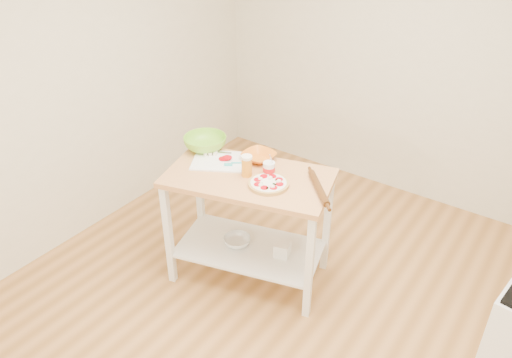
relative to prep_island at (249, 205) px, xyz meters
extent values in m
cube|color=#B57C42|center=(0.47, -0.37, -0.66)|extent=(4.00, 4.50, 0.02)
cube|color=beige|center=(0.47, 1.89, 0.70)|extent=(4.00, 0.02, 2.70)
cube|color=beige|center=(-1.54, -0.37, 0.70)|extent=(0.02, 4.50, 2.70)
cube|color=tan|center=(0.00, 0.00, 0.23)|extent=(1.28, 0.91, 0.04)
cube|color=white|center=(0.00, 0.00, -0.40)|extent=(1.19, 0.84, 0.02)
cube|color=white|center=(-0.44, -0.40, -0.22)|extent=(0.06, 0.06, 0.86)
cube|color=white|center=(-0.59, 0.12, -0.22)|extent=(0.06, 0.06, 0.86)
cube|color=white|center=(0.59, -0.12, -0.22)|extent=(0.06, 0.06, 0.86)
cube|color=white|center=(0.44, 0.40, -0.22)|extent=(0.06, 0.06, 0.86)
cylinder|color=tan|center=(0.19, -0.03, 0.26)|extent=(0.28, 0.28, 0.02)
cylinder|color=tan|center=(0.19, -0.03, 0.27)|extent=(0.28, 0.28, 0.01)
cylinder|color=white|center=(0.19, -0.03, 0.27)|extent=(0.24, 0.24, 0.01)
cylinder|color=#B4050F|center=(0.26, -0.01, 0.28)|extent=(0.05, 0.05, 0.01)
cylinder|color=#B4050F|center=(0.23, 0.04, 0.28)|extent=(0.05, 0.05, 0.01)
cylinder|color=#B4050F|center=(0.17, 0.05, 0.28)|extent=(0.05, 0.05, 0.01)
cylinder|color=#B4050F|center=(0.12, 0.01, 0.28)|extent=(0.05, 0.05, 0.01)
cylinder|color=#B4050F|center=(0.11, -0.05, 0.28)|extent=(0.05, 0.05, 0.01)
cylinder|color=#B4050F|center=(0.14, -0.10, 0.28)|extent=(0.05, 0.05, 0.01)
cylinder|color=#B4050F|center=(0.20, -0.11, 0.28)|extent=(0.05, 0.05, 0.01)
cylinder|color=#B4050F|center=(0.25, -0.07, 0.28)|extent=(0.05, 0.05, 0.01)
sphere|color=white|center=(0.24, 0.02, 0.28)|extent=(0.03, 0.03, 0.03)
sphere|color=white|center=(0.17, 0.02, 0.28)|extent=(0.03, 0.03, 0.03)
sphere|color=white|center=(0.12, -0.03, 0.28)|extent=(0.03, 0.03, 0.03)
sphere|color=white|center=(0.17, -0.09, 0.28)|extent=(0.03, 0.03, 0.03)
sphere|color=white|center=(0.24, -0.07, 0.28)|extent=(0.03, 0.03, 0.03)
sphere|color=white|center=(0.24, 0.01, 0.28)|extent=(0.03, 0.03, 0.03)
sphere|color=white|center=(0.17, 0.02, 0.28)|extent=(0.03, 0.03, 0.03)
plane|color=#14580D|center=(0.24, -0.03, 0.28)|extent=(0.02, 0.02, 0.00)
plane|color=#14580D|center=(0.22, 0.02, 0.28)|extent=(0.03, 0.03, 0.00)
plane|color=#14580D|center=(0.16, 0.02, 0.28)|extent=(0.03, 0.03, 0.00)
plane|color=#14580D|center=(0.12, -0.03, 0.28)|extent=(0.02, 0.02, 0.00)
plane|color=#14580D|center=(0.16, -0.08, 0.28)|extent=(0.03, 0.03, 0.00)
plane|color=#14580D|center=(0.22, -0.10, 0.28)|extent=(0.03, 0.03, 0.00)
plane|color=#14580D|center=(0.23, -0.03, 0.28)|extent=(0.02, 0.02, 0.00)
cube|color=white|center=(-0.29, 0.04, 0.26)|extent=(0.50, 0.46, 0.01)
cube|color=#F4EACC|center=(-0.42, 0.04, 0.28)|extent=(0.03, 0.03, 0.02)
cube|color=#F4EACC|center=(-0.39, 0.06, 0.28)|extent=(0.03, 0.03, 0.02)
cube|color=#F4EACC|center=(-0.36, 0.08, 0.28)|extent=(0.03, 0.03, 0.02)
cube|color=#F4EACC|center=(-0.44, 0.07, 0.28)|extent=(0.03, 0.03, 0.02)
cube|color=#F4EACC|center=(-0.41, 0.09, 0.28)|extent=(0.03, 0.03, 0.02)
cube|color=#F4EACC|center=(-0.38, 0.11, 0.28)|extent=(0.03, 0.03, 0.02)
cylinder|color=#B4050F|center=(-0.28, 0.07, 0.27)|extent=(0.07, 0.07, 0.01)
cylinder|color=#B4050F|center=(-0.26, 0.07, 0.27)|extent=(0.07, 0.07, 0.01)
cylinder|color=#B4050F|center=(-0.25, 0.08, 0.28)|extent=(0.07, 0.07, 0.01)
cube|color=teal|center=(-0.20, 0.02, 0.27)|extent=(0.07, 0.06, 0.01)
cylinder|color=teal|center=(-0.15, 0.08, 0.27)|extent=(0.09, 0.07, 0.01)
cube|color=silver|center=(-0.36, 0.13, 0.27)|extent=(0.17, 0.10, 0.00)
cube|color=black|center=(-0.47, 0.06, 0.27)|extent=(0.10, 0.06, 0.01)
imported|color=orange|center=(-0.07, 0.22, 0.28)|extent=(0.25, 0.25, 0.06)
imported|color=#78BE2D|center=(-0.51, 0.13, 0.30)|extent=(0.45, 0.45, 0.10)
cylinder|color=orange|center=(-0.01, -0.01, 0.32)|extent=(0.07, 0.07, 0.14)
cylinder|color=white|center=(-0.01, -0.01, 0.40)|extent=(0.08, 0.08, 0.02)
cylinder|color=white|center=(0.11, 0.09, 0.30)|extent=(0.08, 0.08, 0.10)
cylinder|color=red|center=(0.11, 0.09, 0.30)|extent=(0.09, 0.09, 0.04)
cylinder|color=silver|center=(0.13, 0.09, 0.38)|extent=(0.01, 0.05, 0.10)
cylinder|color=#502D12|center=(0.50, 0.11, 0.28)|extent=(0.31, 0.32, 0.05)
imported|color=silver|center=(-0.10, -0.03, -0.36)|extent=(0.29, 0.29, 0.07)
cube|color=white|center=(0.25, 0.07, -0.33)|extent=(0.13, 0.13, 0.11)
camera|label=1|loc=(1.77, -2.41, 2.04)|focal=35.00mm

